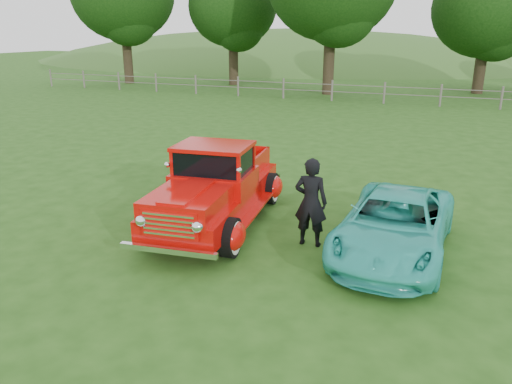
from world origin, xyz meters
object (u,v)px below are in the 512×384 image
at_px(red_pickup, 216,188).
at_px(teal_sedan, 395,225).
at_px(man, 311,202).
at_px(tree_mid_west, 233,7).
at_px(tree_near_east, 488,8).

bearing_deg(red_pickup, teal_sedan, -8.26).
relative_size(red_pickup, man, 2.92).
relative_size(tree_mid_west, tree_near_east, 1.02).
relative_size(teal_sedan, man, 2.34).
height_order(tree_near_east, red_pickup, tree_near_east).
distance_m(tree_mid_west, man, 29.87).
distance_m(tree_near_east, red_pickup, 27.89).
distance_m(teal_sedan, man, 1.62).
bearing_deg(tree_near_east, red_pickup, -102.08).
distance_m(tree_near_east, teal_sedan, 27.54).
height_order(tree_near_east, man, tree_near_east).
relative_size(tree_near_east, red_pickup, 1.62).
bearing_deg(man, tree_mid_west, -65.56).
bearing_deg(tree_mid_west, tree_near_east, 3.37).
height_order(teal_sedan, man, man).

